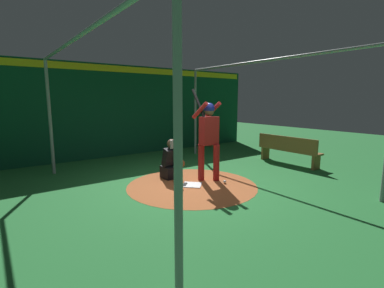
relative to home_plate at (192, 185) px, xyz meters
The scene contains 10 objects.
ground_plane 0.01m from the home_plate, ahead, with size 27.31×27.31×0.00m, color #287A38.
dirt_circle 0.01m from the home_plate, ahead, with size 2.93×2.93×0.01m, color #B76033.
home_plate is the anchor object (origin of this frame).
batter 1.26m from the home_plate, 99.75° to the left, with size 0.68×0.49×2.18m.
catcher 0.86m from the home_plate, behind, with size 0.58×0.40×0.98m.
back_wall 4.56m from the home_plate, behind, with size 0.22×11.31×3.08m.
cage_frame 2.09m from the home_plate, ahead, with size 6.01×4.73×2.95m.
bat_rack 5.55m from the home_plate, 137.11° to the left, with size 0.70×0.20×1.05m.
bench 3.60m from the home_plate, 90.22° to the left, with size 1.99×0.36×0.85m.
baseball_0 0.77m from the home_plate, 63.59° to the left, with size 0.07×0.07×0.07m, color white.
Camera 1 is at (4.93, -3.62, 1.93)m, focal length 26.16 mm.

